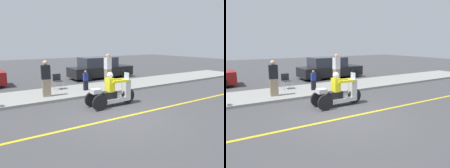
% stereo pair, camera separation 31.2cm
% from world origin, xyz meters
% --- Properties ---
extents(ground_plane, '(60.00, 60.00, 0.00)m').
position_xyz_m(ground_plane, '(0.00, 0.00, 0.00)').
color(ground_plane, '#424244').
extents(lane_stripe, '(24.00, 0.12, 0.01)m').
position_xyz_m(lane_stripe, '(0.47, 0.00, 0.00)').
color(lane_stripe, gold).
rests_on(lane_stripe, ground).
extents(sidewalk_strip, '(28.00, 2.80, 0.12)m').
position_xyz_m(sidewalk_strip, '(0.00, 4.60, 0.06)').
color(sidewalk_strip, gray).
rests_on(sidewalk_strip, ground).
extents(motorcycle_trike, '(2.25, 0.75, 1.44)m').
position_xyz_m(motorcycle_trike, '(0.46, 1.41, 0.52)').
color(motorcycle_trike, black).
rests_on(motorcycle_trike, ground).
extents(spectator_with_child, '(0.49, 0.37, 1.83)m').
position_xyz_m(spectator_with_child, '(2.73, 5.35, 1.00)').
color(spectator_with_child, gray).
rests_on(spectator_with_child, sidewalk_strip).
extents(spectator_far_back, '(0.43, 0.29, 1.70)m').
position_xyz_m(spectator_far_back, '(-1.48, 4.05, 0.94)').
color(spectator_far_back, gray).
rests_on(spectator_far_back, sidewalk_strip).
extents(spectator_near_curb, '(0.26, 0.16, 1.06)m').
position_xyz_m(spectator_near_curb, '(0.67, 4.28, 0.63)').
color(spectator_near_curb, black).
rests_on(spectator_near_curb, sidewalk_strip).
extents(folding_chair_set_back, '(0.47, 0.47, 0.82)m').
position_xyz_m(folding_chair_set_back, '(-0.47, 5.39, 0.62)').
color(folding_chair_set_back, '#A5A8AD').
rests_on(folding_chair_set_back, sidewalk_strip).
extents(parked_car_lot_center, '(4.73, 2.03, 1.56)m').
position_xyz_m(parked_car_lot_center, '(3.72, 8.06, 0.73)').
color(parked_car_lot_center, black).
rests_on(parked_car_lot_center, ground).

